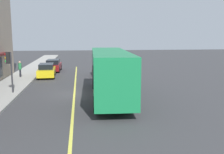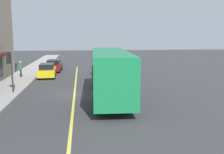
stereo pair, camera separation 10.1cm
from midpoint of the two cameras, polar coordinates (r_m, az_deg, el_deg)
The scene contains 8 objects.
ground at distance 21.22m, azimuth -8.34°, elevation -3.63°, with size 120.00×120.00×0.00m, color #38383A.
lane_centre_stripe at distance 21.22m, azimuth -8.34°, elevation -3.62°, with size 36.00×0.16×0.01m, color #D8D14C.
bus at distance 19.19m, azimuth -0.61°, elevation 1.14°, with size 11.23×2.99×3.50m.
traffic_light at distance 21.92m, azimuth -21.67°, elevation 2.94°, with size 0.30×0.52×3.20m.
car_silver at distance 30.04m, azimuth -2.50°, elevation 1.65°, with size 4.35×1.96×1.52m.
car_yellow at distance 30.02m, azimuth -14.16°, elevation 1.38°, with size 4.38×2.03×1.52m.
car_maroon at distance 34.76m, azimuth -12.74°, elevation 2.46°, with size 4.33×1.92×1.52m.
pedestrian_mid_block at distance 29.94m, azimuth -19.52°, elevation 1.97°, with size 0.34×0.34×1.73m.
Camera 1 is at (-20.69, -0.46, 4.66)m, focal length 41.94 mm.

